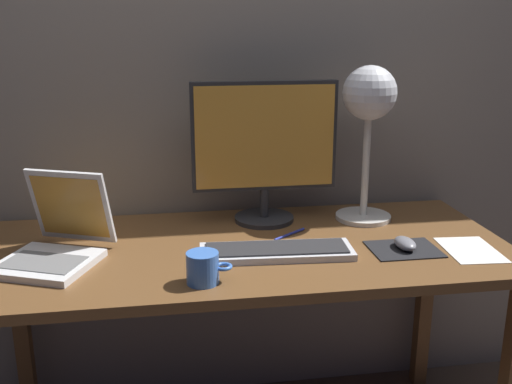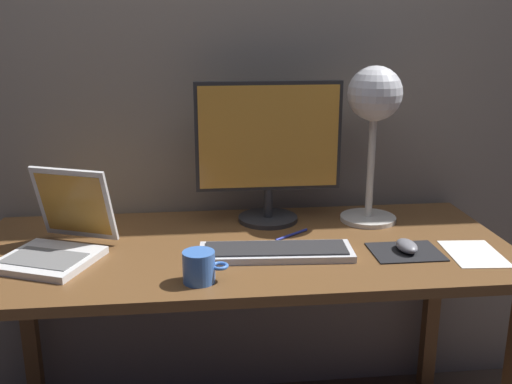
% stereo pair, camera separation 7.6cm
% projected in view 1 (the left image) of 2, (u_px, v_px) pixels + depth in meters
% --- Properties ---
extents(back_wall, '(4.80, 0.06, 2.60)m').
position_uv_depth(back_wall, '(227.00, 49.00, 1.98)').
color(back_wall, gray).
rests_on(back_wall, ground).
extents(desk, '(1.60, 0.70, 0.74)m').
position_uv_depth(desk, '(244.00, 270.00, 1.78)').
color(desk, brown).
rests_on(desk, ground).
extents(monitor, '(0.48, 0.20, 0.47)m').
position_uv_depth(monitor, '(264.00, 145.00, 1.91)').
color(monitor, '#28282B').
rests_on(monitor, desk).
extents(keyboard_main, '(0.45, 0.17, 0.03)m').
position_uv_depth(keyboard_main, '(277.00, 251.00, 1.68)').
color(keyboard_main, silver).
rests_on(keyboard_main, desk).
extents(laptop, '(0.34, 0.36, 0.24)m').
position_uv_depth(laptop, '(58.00, 235.00, 1.65)').
color(laptop, silver).
rests_on(laptop, desk).
extents(desk_lamp, '(0.19, 0.19, 0.52)m').
position_uv_depth(desk_lamp, '(369.00, 106.00, 1.89)').
color(desk_lamp, beige).
rests_on(desk_lamp, desk).
extents(mousepad, '(0.20, 0.16, 0.00)m').
position_uv_depth(mousepad, '(404.00, 249.00, 1.72)').
color(mousepad, black).
rests_on(mousepad, desk).
extents(mouse, '(0.06, 0.10, 0.03)m').
position_uv_depth(mouse, '(405.00, 243.00, 1.72)').
color(mouse, slate).
rests_on(mouse, mousepad).
extents(coffee_mug, '(0.12, 0.08, 0.08)m').
position_uv_depth(coffee_mug, '(203.00, 268.00, 1.49)').
color(coffee_mug, '#3F72CC').
rests_on(coffee_mug, desk).
extents(paper_sheet_near_mouse, '(0.16, 0.22, 0.00)m').
position_uv_depth(paper_sheet_near_mouse, '(471.00, 250.00, 1.72)').
color(paper_sheet_near_mouse, white).
rests_on(paper_sheet_near_mouse, desk).
extents(pen, '(0.12, 0.09, 0.01)m').
position_uv_depth(pen, '(290.00, 234.00, 1.84)').
color(pen, '#2633A5').
rests_on(pen, desk).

